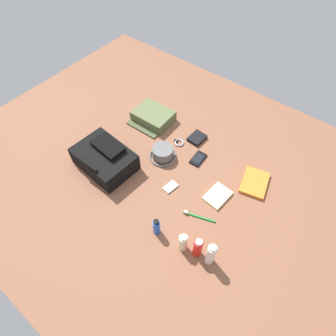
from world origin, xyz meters
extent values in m
cube|color=brown|center=(0.00, 0.00, -0.01)|extent=(2.64, 2.02, 0.02)
cube|color=black|center=(0.33, 0.19, 0.06)|extent=(0.37, 0.28, 0.12)
cube|color=black|center=(0.33, 0.15, 0.13)|extent=(0.20, 0.13, 0.03)
cylinder|color=black|center=(0.33, 0.31, 0.13)|extent=(0.16, 0.02, 0.02)
cube|color=#56603D|center=(0.36, -0.29, 0.04)|extent=(0.26, 0.20, 0.07)
cube|color=#454D30|center=(0.36, -0.18, 0.01)|extent=(0.24, 0.07, 0.01)
cylinder|color=#5C5C5C|center=(0.10, -0.07, 0.04)|extent=(0.13, 0.13, 0.07)
torus|color=#5C5C5C|center=(0.10, -0.07, 0.01)|extent=(0.17, 0.17, 0.01)
cylinder|color=white|center=(-0.49, 0.30, 0.08)|extent=(0.04, 0.04, 0.16)
cylinder|color=silver|center=(-0.49, 0.30, 0.17)|extent=(0.03, 0.03, 0.01)
cylinder|color=red|center=(-0.42, 0.30, 0.07)|extent=(0.04, 0.04, 0.13)
cylinder|color=silver|center=(-0.42, 0.30, 0.14)|extent=(0.03, 0.03, 0.01)
cylinder|color=beige|center=(-0.35, 0.32, 0.06)|extent=(0.04, 0.04, 0.12)
cylinder|color=silver|center=(-0.35, 0.32, 0.12)|extent=(0.03, 0.03, 0.01)
cylinder|color=blue|center=(-0.19, 0.34, 0.05)|extent=(0.04, 0.04, 0.11)
cylinder|color=black|center=(-0.19, 0.34, 0.11)|extent=(0.03, 0.03, 0.01)
cube|color=orange|center=(-0.45, -0.25, 0.01)|extent=(0.18, 0.22, 0.02)
cube|color=white|center=(-0.45, -0.25, 0.01)|extent=(0.17, 0.21, 0.02)
cube|color=black|center=(-0.09, -0.19, 0.01)|extent=(0.07, 0.12, 0.01)
cube|color=black|center=(-0.09, -0.19, 0.01)|extent=(0.06, 0.08, 0.00)
cube|color=#B7B7BC|center=(-0.08, 0.08, 0.01)|extent=(0.06, 0.09, 0.01)
cylinder|color=silver|center=(-0.08, 0.06, 0.01)|extent=(0.03, 0.03, 0.00)
torus|color=#99999E|center=(0.09, -0.23, 0.01)|extent=(0.06, 0.06, 0.01)
cylinder|color=black|center=(0.11, -0.23, 0.01)|extent=(0.03, 0.03, 0.01)
cylinder|color=#198C33|center=(-0.32, 0.13, 0.01)|extent=(0.17, 0.07, 0.01)
cube|color=white|center=(-0.25, 0.16, 0.02)|extent=(0.02, 0.02, 0.01)
cube|color=black|center=(0.01, -0.33, 0.01)|extent=(0.10, 0.11, 0.02)
cube|color=beige|center=(-0.33, -0.04, 0.01)|extent=(0.12, 0.16, 0.02)
camera|label=1|loc=(-0.62, 0.79, 1.39)|focal=30.30mm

